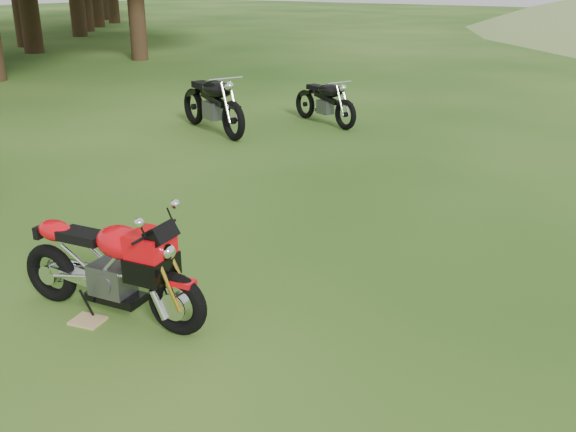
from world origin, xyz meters
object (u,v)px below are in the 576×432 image
Objects in this scene: plywood_board at (88,321)px; vintage_moto_b at (212,102)px; vintage_moto_d at (325,100)px; sport_motorcycle at (108,259)px.

vintage_moto_b is (-3.78, 5.77, 0.56)m from plywood_board.
vintage_moto_b is at bearing -105.82° from vintage_moto_d.
sport_motorcycle is at bearing -51.06° from vintage_moto_d.
sport_motorcycle reaches higher than plywood_board.
vintage_moto_d is (1.27, 1.79, -0.10)m from vintage_moto_b.
vintage_moto_d is at bearing 99.25° from sport_motorcycle.
sport_motorcycle is 6.77× the size of plywood_board.
sport_motorcycle is 0.56m from plywood_board.
vintage_moto_d is (-2.61, 7.37, -0.06)m from sport_motorcycle.
vintage_moto_d is at bearing 108.34° from plywood_board.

